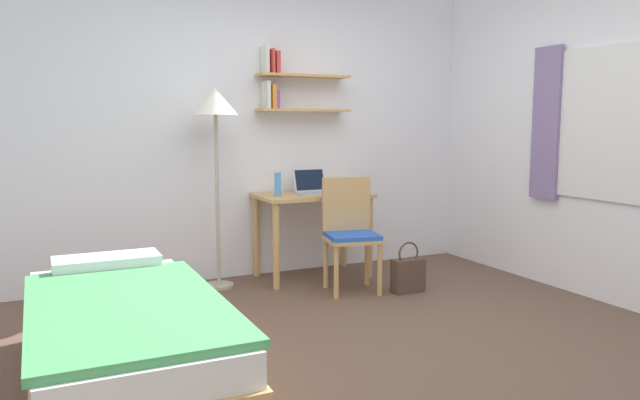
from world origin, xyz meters
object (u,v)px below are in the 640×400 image
(bed, at_px, (125,341))
(desk, at_px, (313,210))
(water_bottle, at_px, (278,184))
(book_stack, at_px, (342,189))
(desk_chair, at_px, (350,230))
(handbag, at_px, (408,274))
(standing_lamp, at_px, (215,113))
(laptop, at_px, (312,187))

(bed, height_order, desk, desk)
(water_bottle, height_order, book_stack, water_bottle)
(desk_chair, bearing_deg, water_bottle, 132.52)
(desk, xyz_separation_m, water_bottle, (-0.34, -0.03, 0.24))
(book_stack, xyz_separation_m, handbag, (0.20, -0.77, -0.62))
(desk, xyz_separation_m, standing_lamp, (-0.85, 0.02, 0.83))
(standing_lamp, relative_size, water_bottle, 8.26)
(desk, height_order, handbag, desk)
(bed, distance_m, water_bottle, 2.27)
(water_bottle, bearing_deg, desk_chair, -47.48)
(book_stack, bearing_deg, desk, 178.24)
(standing_lamp, relative_size, handbag, 3.96)
(handbag, bearing_deg, water_bottle, 137.76)
(desk, distance_m, water_bottle, 0.42)
(standing_lamp, bearing_deg, desk_chair, -29.30)
(desk, distance_m, book_stack, 0.33)
(standing_lamp, relative_size, book_stack, 6.64)
(desk, xyz_separation_m, desk_chair, (0.10, -0.51, -0.10))
(book_stack, bearing_deg, standing_lamp, 178.45)
(desk, height_order, standing_lamp, standing_lamp)
(standing_lamp, height_order, water_bottle, standing_lamp)
(desk, relative_size, book_stack, 3.93)
(desk_chair, bearing_deg, bed, -149.43)
(desk, distance_m, handbag, 1.03)
(standing_lamp, bearing_deg, desk, -1.48)
(handbag, bearing_deg, book_stack, 104.62)
(standing_lamp, distance_m, laptop, 1.06)
(desk_chair, height_order, handbag, desk_chair)
(desk, height_order, laptop, laptop)
(desk_chair, height_order, laptop, laptop)
(desk, height_order, book_stack, book_stack)
(bed, height_order, water_bottle, water_bottle)
(water_bottle, distance_m, book_stack, 0.63)
(desk_chair, bearing_deg, handbag, -35.00)
(desk_chair, bearing_deg, standing_lamp, 150.70)
(bed, relative_size, desk, 1.98)
(laptop, distance_m, book_stack, 0.28)
(laptop, distance_m, handbag, 1.15)
(standing_lamp, bearing_deg, book_stack, -1.55)
(desk, relative_size, standing_lamp, 0.59)
(bed, bearing_deg, water_bottle, 47.49)
(bed, relative_size, book_stack, 7.77)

